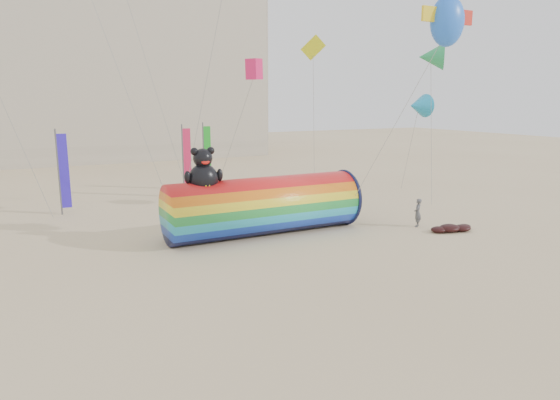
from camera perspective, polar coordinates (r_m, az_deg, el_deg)
name	(u,v)px	position (r m, az deg, el deg)	size (l,w,h in m)	color
ground	(286,261)	(21.75, 0.65, -7.03)	(160.00, 160.00, 0.00)	#CCB58C
windsock_assembly	(264,204)	(25.80, -1.85, -0.48)	(10.26, 3.13, 4.73)	red
kite_handler	(418,213)	(28.40, 15.46, -1.42)	(0.57, 0.37, 1.56)	#4C4E52
fabric_bundle	(452,228)	(28.09, 19.04, -3.05)	(2.62, 1.35, 0.41)	#330A09
festival_banners	(158,162)	(35.72, -13.77, 4.24)	(11.14, 4.20, 5.20)	#59595E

